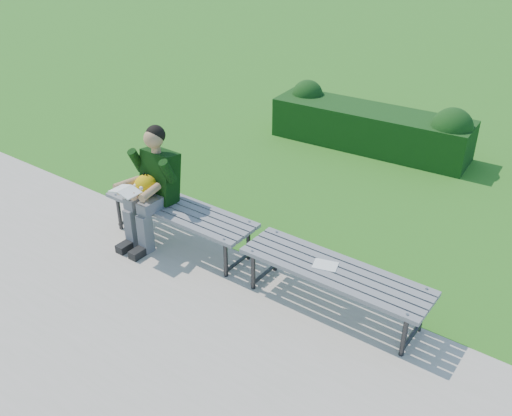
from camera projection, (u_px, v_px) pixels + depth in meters
ground at (236, 252)px, 6.22m from camera, size 80.00×80.00×0.00m
walkway at (114, 342)px, 4.99m from camera, size 30.00×3.50×0.02m
hedge at (374, 126)px, 8.51m from camera, size 3.02×0.96×0.86m
bench_left at (180, 212)px, 6.15m from camera, size 1.80×0.50×0.46m
bench_right at (335, 274)px, 5.18m from camera, size 1.80×0.50×0.46m
seated_boy at (151, 183)px, 6.09m from camera, size 0.56×0.76×1.31m
paper_sheet at (325, 265)px, 5.20m from camera, size 0.26×0.22×0.01m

